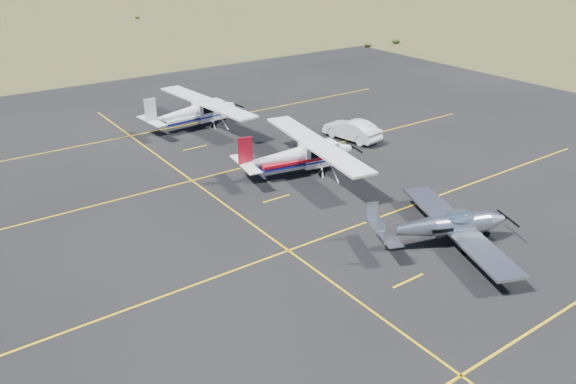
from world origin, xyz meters
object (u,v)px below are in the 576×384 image
object	(u,v)px
aircraft_plain	(194,111)
sedan	(352,130)
aircraft_low_wing	(445,225)
aircraft_cessna	(299,154)

from	to	relation	value
aircraft_plain	sedan	size ratio (longest dim) A/B	2.60
aircraft_low_wing	aircraft_cessna	size ratio (longest dim) A/B	0.80
aircraft_low_wing	aircraft_cessna	xyz separation A→B (m)	(-0.59, 11.95, 0.35)
aircraft_low_wing	aircraft_plain	xyz separation A→B (m)	(-1.84, 25.00, 0.35)
aircraft_low_wing	aircraft_plain	world-z (taller)	aircraft_plain
aircraft_low_wing	sedan	distance (m)	16.61
aircraft_cessna	aircraft_plain	world-z (taller)	aircraft_cessna
aircraft_plain	sedan	xyz separation A→B (m)	(8.75, -9.90, -0.60)
aircraft_cessna	aircraft_low_wing	bearing A→B (deg)	-77.25
aircraft_low_wing	sedan	xyz separation A→B (m)	(6.90, 15.10, -0.25)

